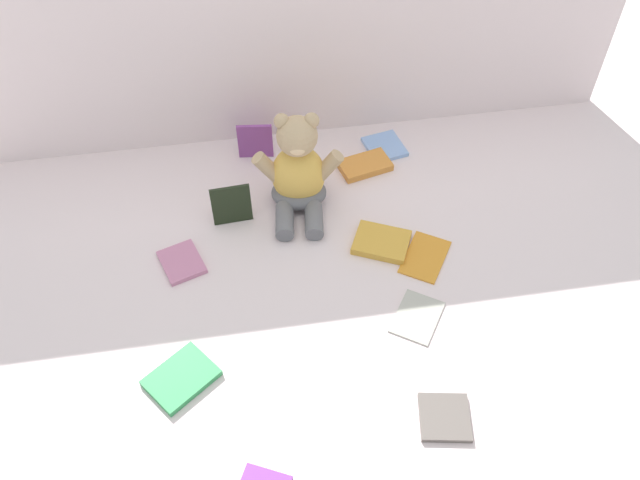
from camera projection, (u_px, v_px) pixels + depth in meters
The scene contains 13 objects.
ground_plane at pixel (316, 236), 1.55m from camera, with size 3.20×3.20×0.00m, color silver.
backdrop_drape at pixel (290, 31), 1.58m from camera, with size 1.65×0.03×0.58m, color silver.
teddy_bear at pixel (298, 173), 1.55m from camera, with size 0.21×0.20×0.25m.
book_case_0 at pixel (381, 242), 1.52m from camera, with size 0.09×0.12×0.02m, color gold.
book_case_2 at pixel (445, 417), 1.25m from camera, with size 0.09×0.09×0.01m, color #615752.
book_case_3 at pixel (425, 256), 1.50m from camera, with size 0.08×0.13×0.01m, color orange.
book_case_4 at pixel (365, 165), 1.69m from camera, with size 0.07×0.13×0.02m, color orange.
book_case_5 at pixel (385, 147), 1.74m from camera, with size 0.10×0.09×0.01m, color #83A9E1.
book_case_6 at pixel (255, 141), 1.69m from camera, with size 0.09×0.01×0.10m, color #843F8C.
book_case_7 at pixel (182, 262), 1.49m from camera, with size 0.08×0.10×0.01m, color #BC7093.
book_case_8 at pixel (181, 378), 1.30m from camera, with size 0.10×0.13×0.01m, color #32904F.
book_case_9 at pixel (231, 205), 1.54m from camera, with size 0.09×0.01×0.10m, color black.
book_case_10 at pixel (417, 317), 1.40m from camera, with size 0.09×0.12×0.01m, color #A7A497.
Camera 1 is at (-0.15, -1.01, 1.16)m, focal length 37.97 mm.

